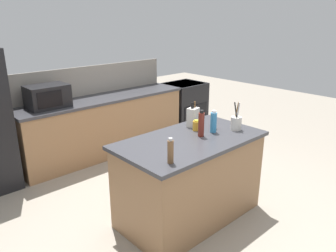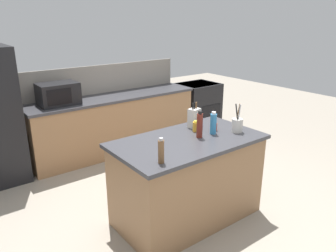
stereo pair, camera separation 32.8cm
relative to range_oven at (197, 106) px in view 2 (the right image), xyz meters
name	(u,v)px [view 2 (the right image)]	position (x,y,z in m)	size (l,w,h in m)	color
ground_plane	(187,216)	(-2.12, -2.20, -0.47)	(14.00, 14.00, 0.00)	gray
back_counter_run	(115,124)	(-1.82, 0.00, 0.00)	(2.81, 0.66, 0.94)	#936B47
wall_backsplash	(104,79)	(-1.82, 0.32, 0.70)	(2.77, 0.03, 0.46)	gray
kitchen_island	(187,179)	(-2.12, -2.20, 0.01)	(1.59, 0.88, 0.94)	#936B47
range_oven	(197,106)	(0.00, 0.00, 0.00)	(0.76, 0.65, 0.92)	black
microwave	(58,94)	(-2.70, 0.00, 0.63)	(0.55, 0.39, 0.31)	black
knife_block	(194,118)	(-1.82, -1.94, 0.59)	(0.15, 0.13, 0.29)	beige
utensil_crock	(237,125)	(-1.55, -2.35, 0.56)	(0.12, 0.12, 0.32)	beige
vinegar_bottle	(200,125)	(-1.99, -2.23, 0.61)	(0.06, 0.06, 0.29)	maroon
honey_jar	(196,126)	(-1.90, -2.06, 0.53)	(0.07, 0.07, 0.12)	gold
dish_soap_bottle	(213,123)	(-1.80, -2.23, 0.59)	(0.07, 0.07, 0.25)	#3384BC
spice_jar_paprika	(215,127)	(-1.71, -2.17, 0.52)	(0.06, 0.06, 0.10)	#B73D1E
pepper_grinder	(161,151)	(-2.69, -2.50, 0.58)	(0.05, 0.05, 0.23)	brown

